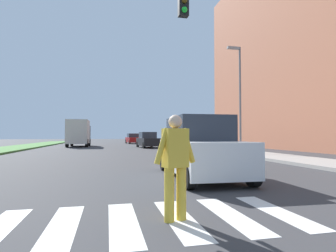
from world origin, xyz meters
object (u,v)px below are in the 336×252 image
Objects in this scene: street_lamp_right at (239,90)px; sedan_distant at (133,139)px; suv_crossing at (199,148)px; sedan_midblock at (148,140)px; truck_box_delivery at (79,133)px; pedestrian_performer at (175,162)px.

street_lamp_right is 26.45m from sedan_distant.
sedan_midblock is at bearing 86.15° from suv_crossing.
truck_box_delivery is at bearing 127.55° from street_lamp_right.
street_lamp_right reaches higher than sedan_distant.
pedestrian_performer is 38.81m from sedan_distant.
street_lamp_right is 11.38m from suv_crossing.
suv_crossing is 1.06× the size of sedan_distant.
truck_box_delivery is at bearing 98.53° from pedestrian_performer.
suv_crossing is 34.55m from sedan_distant.
truck_box_delivery is at bearing 104.07° from suv_crossing.
sedan_distant is 12.07m from truck_box_delivery.
sedan_distant is at bearing 88.23° from suv_crossing.
sedan_midblock is (1.38, 20.53, -0.14)m from suv_crossing.
sedan_midblock is at bearing 82.46° from pedestrian_performer.
suv_crossing is 25.77m from truck_box_delivery.
street_lamp_right is 1.21× the size of truck_box_delivery.
sedan_distant is at bearing 85.63° from pedestrian_performer.
street_lamp_right reaches higher than sedan_midblock.
pedestrian_performer is at bearing -94.37° from sedan_distant.
sedan_distant is at bearing 52.48° from truck_box_delivery.
suv_crossing reaches higher than pedestrian_performer.
pedestrian_performer is 0.39× the size of sedan_midblock.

